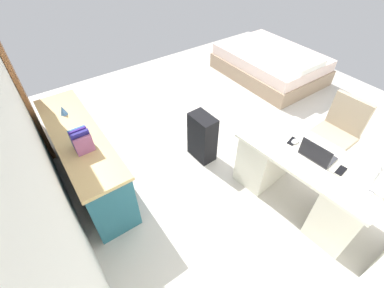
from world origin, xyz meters
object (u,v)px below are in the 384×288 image
object	(u,v)px
bed	(270,64)
desk_lamp	(377,168)
credenza	(86,159)
computer_mouse	(295,141)
suitcase_black	(202,137)
cell_phone_near_laptop	(341,170)
office_chair	(333,138)
laptop	(317,154)
desk	(302,178)
figurine_small	(63,110)
cell_phone_by_mouse	(292,141)

from	to	relation	value
bed	desk_lamp	world-z (taller)	desk_lamp
credenza	computer_mouse	distance (m)	2.33
suitcase_black	cell_phone_near_laptop	distance (m)	1.62
office_chair	credenza	xyz separation A→B (m)	(1.44, 2.63, -0.03)
credenza	suitcase_black	bearing A→B (deg)	-107.21
office_chair	computer_mouse	world-z (taller)	office_chair
office_chair	laptop	bearing A→B (deg)	104.96
desk	bed	bearing A→B (deg)	-41.21
suitcase_black	computer_mouse	bearing A→B (deg)	-156.75
office_chair	credenza	size ratio (longest dim) A/B	0.52
figurine_small	bed	bearing A→B (deg)	-87.10
credenza	computer_mouse	world-z (taller)	credenza
office_chair	computer_mouse	distance (m)	0.86
desk_lamp	desk	bearing A→B (deg)	5.60
desk	suitcase_black	world-z (taller)	desk
bed	desk_lamp	distance (m)	3.41
suitcase_black	laptop	xyz separation A→B (m)	(-1.23, -0.46, 0.44)
office_chair	computer_mouse	xyz separation A→B (m)	(0.05, 0.79, 0.32)
cell_phone_by_mouse	desk_lamp	xyz separation A→B (m)	(-0.76, -0.03, 0.25)
desk	office_chair	bearing A→B (deg)	-77.53
credenza	desk_lamp	size ratio (longest dim) A/B	5.22
suitcase_black	figurine_small	bearing A→B (deg)	55.89
credenza	laptop	size ratio (longest dim) A/B	5.48
office_chair	figurine_small	bearing A→B (deg)	54.85
desk	figurine_small	world-z (taller)	figurine_small
bed	desk_lamp	xyz separation A→B (m)	(-2.73, 1.90, 0.74)
credenza	figurine_small	xyz separation A→B (m)	(0.41, 0.00, 0.44)
bed	suitcase_black	bearing A→B (deg)	113.19
bed	computer_mouse	world-z (taller)	computer_mouse
computer_mouse	cell_phone_near_laptop	size ratio (longest dim) A/B	0.74
laptop	computer_mouse	world-z (taller)	laptop
bed	cell_phone_near_laptop	size ratio (longest dim) A/B	14.01
office_chair	suitcase_black	xyz separation A→B (m)	(1.02, 1.26, -0.09)
office_chair	figurine_small	world-z (taller)	office_chair
laptop	cell_phone_by_mouse	size ratio (longest dim) A/B	2.42
bed	desk_lamp	size ratio (longest dim) A/B	5.52
suitcase_black	computer_mouse	distance (m)	1.16
bed	computer_mouse	distance (m)	2.81
cell_phone_by_mouse	desk	bearing A→B (deg)	162.20
laptop	desk_lamp	distance (m)	0.52
desk	desk_lamp	xyz separation A→B (m)	(-0.51, -0.05, 0.60)
desk	credenza	size ratio (longest dim) A/B	0.83
desk_lamp	figurine_small	world-z (taller)	desk_lamp
credenza	desk_lamp	xyz separation A→B (m)	(-2.13, -1.86, 0.59)
desk	cell_phone_near_laptop	distance (m)	0.45
computer_mouse	figurine_small	world-z (taller)	figurine_small
laptop	desk_lamp	xyz separation A→B (m)	(-0.47, -0.04, 0.21)
figurine_small	cell_phone_near_laptop	bearing A→B (deg)	-140.97
bed	cell_phone_by_mouse	xyz separation A→B (m)	(-1.97, 1.93, 0.49)
suitcase_black	cell_phone_by_mouse	size ratio (longest dim) A/B	4.85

